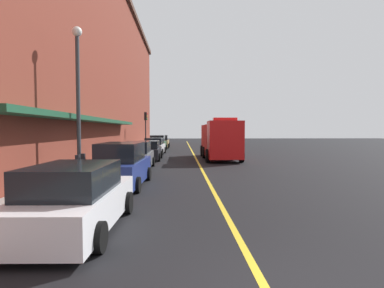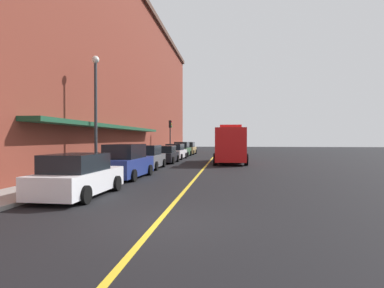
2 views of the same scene
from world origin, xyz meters
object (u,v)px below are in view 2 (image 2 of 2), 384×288
Objects in this scene: parking_meter_1 at (97,160)px; parked_car_5 at (182,150)px; fire_truck at (230,145)px; parked_car_4 at (175,152)px; parked_car_0 at (78,176)px; parked_car_3 at (166,155)px; parked_car_1 at (126,162)px; traffic_light_near at (170,131)px; street_lamp_left at (96,102)px; parked_car_6 at (188,149)px; parked_car_2 at (148,158)px; parking_meter_0 at (91,161)px.

parked_car_5 is at bearing 86.69° from parking_meter_1.
parking_meter_1 is (-7.34, -12.71, -0.54)m from fire_truck.
parked_car_4 is at bearing -130.38° from fire_truck.
parked_car_0 is 17.28m from parked_car_3.
parked_car_1 reaches higher than parked_car_0.
parked_car_4 is 1.07× the size of parked_car_5.
traffic_light_near reaches higher than parking_meter_1.
parked_car_0 is at bearing -74.18° from parking_meter_1.
parked_car_6 is at bearing 85.69° from street_lamp_left.
parked_car_2 is at bearing -85.49° from traffic_light_near.
parked_car_2 is at bearing -178.47° from parked_car_4.
parked_car_4 is (0.11, 11.45, -0.04)m from parked_car_2.
street_lamp_left is (-0.60, 2.00, 3.34)m from parking_meter_0.
parked_car_4 is (-0.06, 22.92, 0.00)m from parked_car_0.
parked_car_0 is 5.79m from parked_car_1.
parked_car_3 is 11.21m from parked_car_5.
parking_meter_0 is at bearing 177.67° from parked_car_4.
parked_car_4 is at bearing 2.47° from parked_car_1.
parking_meter_0 is at bearing 173.47° from parked_car_3.
fire_truck is at bearing -43.31° from parked_car_2.
fire_truck is at bearing -23.50° from parked_car_1.
parked_car_2 is at bearing -178.82° from parked_car_5.
parking_meter_0 is (-1.46, -12.74, 0.32)m from parked_car_3.
fire_truck reaches higher than parked_car_5.
parked_car_6 reaches higher than parked_car_4.
parking_meter_0 and parking_meter_1 have the same top height.
parked_car_4 is 3.39× the size of parking_meter_1.
parked_car_5 is 3.17× the size of parking_meter_1.
parked_car_4 reaches higher than parked_car_0.
parked_car_2 is 0.55× the size of fire_truck.
parked_car_2 is 22.22m from parked_car_6.
traffic_light_near is at bearing 7.95° from parked_car_3.
parked_car_4 is 10.78m from parked_car_6.
parked_car_5 is at bearing -150.65° from fire_truck.
parked_car_4 is 0.94× the size of parked_car_6.
fire_truck is at bearing -52.02° from traffic_light_near.
street_lamp_left is at bearing 158.61° from parked_car_2.
fire_truck is 15.27m from parking_meter_0.
parked_car_2 is 0.97× the size of parked_car_4.
parked_car_6 is 28.52m from parking_meter_1.
parked_car_2 is at bearing 4.07° from parked_car_1.
fire_truck is at bearing 55.09° from street_lamp_left.
fire_truck is (5.92, -4.99, 0.83)m from parked_car_4.
fire_truck is 14.69m from parking_meter_1.
parking_meter_1 is (-1.45, -28.48, 0.24)m from parked_car_6.
street_lamp_left is (-2.02, -16.37, 3.62)m from parked_car_4.
parking_meter_1 is (0.00, 0.67, 0.00)m from parking_meter_0.
parking_meter_0 is 3.94m from street_lamp_left.
parking_meter_1 is 0.31× the size of traffic_light_near.
parked_car_6 is 27.46m from street_lamp_left.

